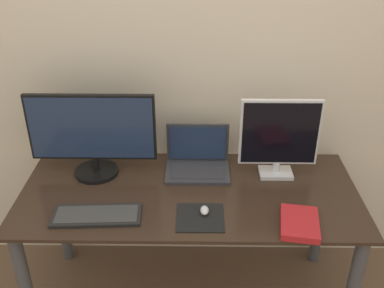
{
  "coord_description": "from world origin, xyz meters",
  "views": [
    {
      "loc": [
        0.04,
        -1.46,
        2.0
      ],
      "look_at": [
        0.01,
        0.45,
        0.95
      ],
      "focal_mm": 42.0,
      "sensor_mm": 36.0,
      "label": 1
    }
  ],
  "objects_px": {
    "monitor_right": "(279,137)",
    "mouse": "(205,210)",
    "monitor_left": "(92,134)",
    "laptop": "(198,160)",
    "keyboard": "(97,215)",
    "book": "(300,223)"
  },
  "relations": [
    {
      "from": "monitor_left",
      "to": "book",
      "type": "height_order",
      "value": "monitor_left"
    },
    {
      "from": "mouse",
      "to": "book",
      "type": "bearing_deg",
      "value": -10.89
    },
    {
      "from": "laptop",
      "to": "mouse",
      "type": "height_order",
      "value": "laptop"
    },
    {
      "from": "monitor_left",
      "to": "laptop",
      "type": "xyz_separation_m",
      "value": [
        0.53,
        0.04,
        -0.17
      ]
    },
    {
      "from": "monitor_left",
      "to": "book",
      "type": "relative_size",
      "value": 2.54
    },
    {
      "from": "monitor_right",
      "to": "keyboard",
      "type": "height_order",
      "value": "monitor_right"
    },
    {
      "from": "keyboard",
      "to": "book",
      "type": "height_order",
      "value": "book"
    },
    {
      "from": "monitor_left",
      "to": "keyboard",
      "type": "relative_size",
      "value": 1.58
    },
    {
      "from": "mouse",
      "to": "monitor_left",
      "type": "bearing_deg",
      "value": 148.78
    },
    {
      "from": "monitor_right",
      "to": "mouse",
      "type": "height_order",
      "value": "monitor_right"
    },
    {
      "from": "monitor_left",
      "to": "monitor_right",
      "type": "relative_size",
      "value": 1.52
    },
    {
      "from": "keyboard",
      "to": "book",
      "type": "relative_size",
      "value": 1.61
    },
    {
      "from": "monitor_right",
      "to": "book",
      "type": "height_order",
      "value": "monitor_right"
    },
    {
      "from": "monitor_left",
      "to": "book",
      "type": "xyz_separation_m",
      "value": [
        0.98,
        -0.42,
        -0.22
      ]
    },
    {
      "from": "monitor_left",
      "to": "mouse",
      "type": "distance_m",
      "value": 0.69
    },
    {
      "from": "monitor_left",
      "to": "mouse",
      "type": "bearing_deg",
      "value": -31.22
    },
    {
      "from": "monitor_right",
      "to": "mouse",
      "type": "xyz_separation_m",
      "value": [
        -0.38,
        -0.34,
        -0.2
      ]
    },
    {
      "from": "monitor_left",
      "to": "monitor_right",
      "type": "distance_m",
      "value": 0.94
    },
    {
      "from": "monitor_left",
      "to": "laptop",
      "type": "relative_size",
      "value": 1.94
    },
    {
      "from": "book",
      "to": "mouse",
      "type": "bearing_deg",
      "value": 169.11
    },
    {
      "from": "laptop",
      "to": "mouse",
      "type": "xyz_separation_m",
      "value": [
        0.03,
        -0.39,
        -0.04
      ]
    },
    {
      "from": "monitor_left",
      "to": "keyboard",
      "type": "height_order",
      "value": "monitor_left"
    }
  ]
}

